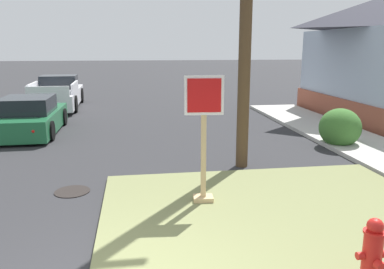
{
  "coord_description": "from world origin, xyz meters",
  "views": [
    {
      "loc": [
        0.26,
        -3.91,
        2.86
      ],
      "look_at": [
        1.45,
        4.08,
        1.01
      ],
      "focal_mm": 36.03,
      "sensor_mm": 36.0,
      "label": 1
    }
  ],
  "objects": [
    {
      "name": "sidewalk_strip",
      "position": [
        6.77,
        5.66,
        0.06
      ],
      "size": [
        2.2,
        16.01,
        0.12
      ],
      "primitive_type": "cube",
      "color": "#B2AFA8",
      "rests_on": "ground"
    },
    {
      "name": "fire_hydrant",
      "position": [
        2.93,
        -0.22,
        0.49
      ],
      "size": [
        0.38,
        0.34,
        0.87
      ],
      "color": "black",
      "rests_on": "grass_corner_patch"
    },
    {
      "name": "manhole_cover",
      "position": [
        -1.06,
        3.67,
        0.01
      ],
      "size": [
        0.7,
        0.7,
        0.02
      ],
      "primitive_type": "cylinder",
      "color": "black",
      "rests_on": "ground"
    },
    {
      "name": "stop_sign",
      "position": [
        1.45,
        2.65,
        1.19
      ],
      "size": [
        0.69,
        0.31,
        2.3
      ],
      "color": "tan",
      "rests_on": "grass_corner_patch"
    },
    {
      "name": "pickup_truck_white",
      "position": [
        -3.38,
        15.22,
        0.62
      ],
      "size": [
        2.21,
        5.49,
        1.48
      ],
      "color": "silver",
      "rests_on": "ground"
    },
    {
      "name": "grass_corner_patch",
      "position": [
        2.59,
        1.66,
        0.04
      ],
      "size": [
        5.96,
        5.29,
        0.08
      ],
      "primitive_type": "cube",
      "color": "olive",
      "rests_on": "ground"
    },
    {
      "name": "parked_sedan_green",
      "position": [
        -3.25,
        9.43,
        0.54
      ],
      "size": [
        1.96,
        4.08,
        1.25
      ],
      "color": "#1E6038",
      "rests_on": "ground"
    },
    {
      "name": "shrub_by_curb",
      "position": [
        6.11,
        6.25,
        0.56
      ],
      "size": [
        1.19,
        1.19,
        1.13
      ],
      "primitive_type": "ellipsoid",
      "color": "#396B2C",
      "rests_on": "ground"
    }
  ]
}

